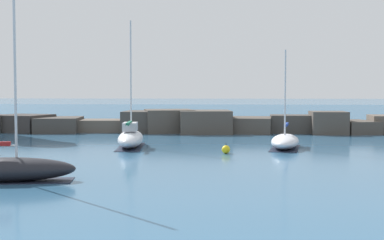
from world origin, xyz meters
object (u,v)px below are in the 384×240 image
Objects in this scene: sailboat_moored_0 at (131,138)px; sailboat_moored_2 at (285,141)px; mooring_buoy_orange_near at (226,149)px; sailboat_moored_3 at (6,169)px.

sailboat_moored_0 is 11.73m from sailboat_moored_2.
mooring_buoy_orange_near is (7.35, -3.71, -0.45)m from sailboat_moored_0.
mooring_buoy_orange_near is at bearing 50.00° from sailboat_moored_3.
sailboat_moored_2 is (11.72, 0.04, -0.18)m from sailboat_moored_0.
sailboat_moored_3 is (-2.88, -15.90, -0.12)m from sailboat_moored_0.
sailboat_moored_3 is at bearing -100.25° from sailboat_moored_0.
sailboat_moored_3 reaches higher than sailboat_moored_0.
sailboat_moored_2 is at bearing 40.60° from mooring_buoy_orange_near.
sailboat_moored_3 is (-14.60, -15.94, 0.07)m from sailboat_moored_2.
sailboat_moored_0 is 1.32× the size of sailboat_moored_2.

